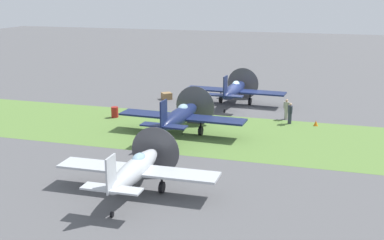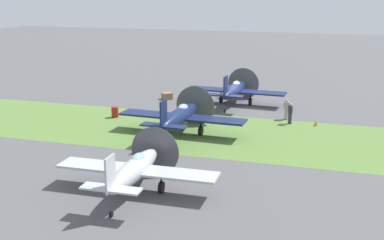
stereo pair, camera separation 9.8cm
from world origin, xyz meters
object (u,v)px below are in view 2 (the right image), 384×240
(airplane_lead, at_px, (235,90))
(supply_crate, at_px, (167,96))
(airplane_wingman, at_px, (181,116))
(airplane_trail, at_px, (135,169))
(runway_marker_cone, at_px, (316,123))
(ground_crew_chief, at_px, (290,113))
(fuel_drum, at_px, (115,112))
(ground_crew_mechanic, at_px, (287,109))

(airplane_lead, bearing_deg, supply_crate, 179.57)
(airplane_lead, height_order, supply_crate, airplane_lead)
(airplane_wingman, bearing_deg, supply_crate, 116.96)
(supply_crate, bearing_deg, airplane_trail, -74.33)
(airplane_lead, height_order, runway_marker_cone, airplane_lead)
(ground_crew_chief, xyz_separation_m, fuel_drum, (-14.50, -2.26, -0.46))
(airplane_lead, bearing_deg, airplane_wingman, -96.41)
(runway_marker_cone, bearing_deg, airplane_wingman, -150.22)
(ground_crew_chief, xyz_separation_m, ground_crew_mechanic, (-0.44, 1.33, 0.00))
(ground_crew_chief, bearing_deg, airplane_trail, 127.49)
(airplane_trail, height_order, ground_crew_chief, airplane_trail)
(ground_crew_chief, height_order, supply_crate, ground_crew_chief)
(fuel_drum, bearing_deg, airplane_lead, 41.00)
(airplane_wingman, distance_m, ground_crew_mechanic, 9.86)
(airplane_wingman, bearing_deg, ground_crew_mechanic, 46.47)
(ground_crew_mechanic, distance_m, runway_marker_cone, 2.95)
(ground_crew_mechanic, bearing_deg, runway_marker_cone, 6.28)
(supply_crate, xyz_separation_m, runway_marker_cone, (14.76, -5.78, -0.10))
(ground_crew_mechanic, xyz_separation_m, supply_crate, (-12.23, 4.42, -0.59))
(airplane_lead, relative_size, fuel_drum, 10.59)
(airplane_trail, height_order, supply_crate, airplane_trail)
(airplane_wingman, height_order, ground_crew_chief, airplane_wingman)
(airplane_lead, height_order, airplane_wingman, airplane_wingman)
(airplane_lead, relative_size, runway_marker_cone, 21.66)
(ground_crew_chief, distance_m, ground_crew_mechanic, 1.40)
(airplane_wingman, xyz_separation_m, runway_marker_cone, (9.59, 5.49, -1.24))
(ground_crew_chief, bearing_deg, airplane_lead, 15.69)
(airplane_lead, height_order, airplane_trail, airplane_lead)
(airplane_wingman, height_order, ground_crew_mechanic, airplane_wingman)
(airplane_trail, bearing_deg, runway_marker_cone, 61.72)
(airplane_trail, relative_size, ground_crew_mechanic, 5.18)
(airplane_wingman, relative_size, airplane_trail, 1.09)
(airplane_lead, distance_m, fuel_drum, 11.64)
(ground_crew_chief, bearing_deg, supply_crate, 34.29)
(runway_marker_cone, bearing_deg, supply_crate, 158.60)
(fuel_drum, xyz_separation_m, runway_marker_cone, (16.58, 2.22, -0.23))
(airplane_lead, relative_size, airplane_trail, 1.06)
(ground_crew_mechanic, relative_size, supply_crate, 1.92)
(airplane_wingman, bearing_deg, ground_crew_chief, 38.72)
(airplane_trail, xyz_separation_m, runway_marker_cone, (8.50, 16.52, -1.12))
(airplane_trail, xyz_separation_m, ground_crew_mechanic, (5.98, 17.89, -0.43))
(airplane_lead, distance_m, airplane_trail, 21.93)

